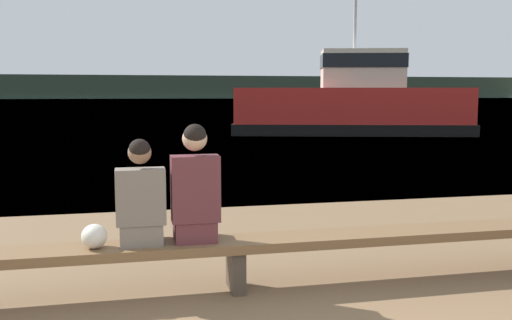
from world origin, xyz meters
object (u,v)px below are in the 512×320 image
person_left (141,200)px  tugboat_red (352,107)px  bench_main (236,248)px  person_right (195,191)px  shopping_bag (94,236)px

person_left → tugboat_red: tugboat_red is taller
bench_main → tugboat_red: tugboat_red is taller
person_left → person_right: size_ratio=0.88×
person_left → shopping_bag: size_ratio=3.90×
tugboat_red → shopping_bag: bearing=167.6°
person_right → shopping_bag: (-0.86, -0.03, -0.36)m
shopping_bag → tugboat_red: tugboat_red is taller
bench_main → tugboat_red: 20.09m
person_left → person_right: (0.47, -0.00, 0.07)m
bench_main → tugboat_red: bearing=65.0°
bench_main → person_right: person_right is taller
bench_main → tugboat_red: (8.48, 18.20, 0.77)m
person_left → shopping_bag: 0.49m
person_right → tugboat_red: (8.84, 18.19, 0.23)m
bench_main → shopping_bag: 1.24m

